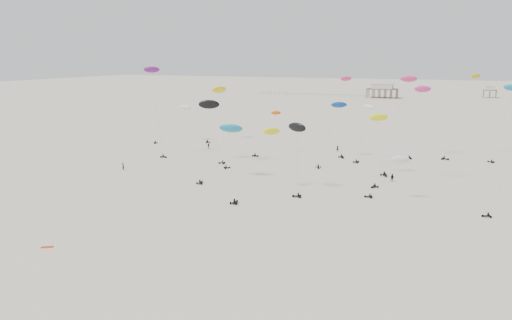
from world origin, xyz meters
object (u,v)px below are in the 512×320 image
at_px(rig_9, 297,140).
at_px(pavilion_main, 382,92).
at_px(spectator_0, 123,170).
at_px(rig_4, 181,113).
at_px(rig_0, 380,132).
at_px(pavilion_small, 490,93).

bearing_deg(rig_9, pavilion_main, -7.33).
bearing_deg(spectator_0, rig_4, -52.75).
xyz_separation_m(rig_4, rig_9, (55.93, -47.06, 1.45)).
height_order(rig_4, spectator_0, rig_4).
xyz_separation_m(rig_0, rig_4, (-70.32, 25.07, -0.77)).
bearing_deg(rig_4, rig_0, 143.71).
height_order(rig_4, rig_9, rig_9).
height_order(pavilion_small, spectator_0, pavilion_small).
bearing_deg(pavilion_main, rig_0, -82.27).
bearing_deg(rig_0, pavilion_small, -132.05).
distance_m(pavilion_small, rig_9, 292.01).
distance_m(pavilion_main, rig_9, 257.85).
relative_size(rig_4, rig_9, 1.01).
bearing_deg(rig_0, pavilion_main, -116.15).
height_order(pavilion_small, rig_0, rig_0).
relative_size(pavilion_small, spectator_0, 4.07).
bearing_deg(rig_9, spectator_0, 76.47).
distance_m(pavilion_small, rig_0, 267.98).
relative_size(pavilion_main, spectator_0, 9.49).
bearing_deg(rig_0, rig_4, -53.50).
distance_m(rig_0, spectator_0, 65.31).
height_order(rig_9, spectator_0, rig_9).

